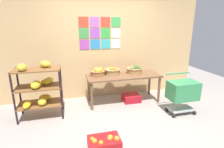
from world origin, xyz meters
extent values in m
plane|color=gray|center=(0.00, 0.00, 0.00)|extent=(9.05, 9.05, 0.00)
cube|color=tan|center=(0.00, 1.56, 1.44)|extent=(5.11, 0.06, 2.88)
cube|color=#E43F29|center=(-0.48, 1.52, 1.90)|extent=(0.23, 0.01, 0.23)
cube|color=#AF5BB4|center=(-0.22, 1.52, 1.90)|extent=(0.23, 0.01, 0.23)
cube|color=red|center=(0.05, 1.52, 1.90)|extent=(0.23, 0.01, 0.23)
cube|color=green|center=(0.31, 1.52, 1.90)|extent=(0.23, 0.01, 0.23)
cube|color=#409647|center=(-0.48, 1.52, 1.64)|extent=(0.23, 0.01, 0.23)
cube|color=purple|center=(-0.22, 1.52, 1.64)|extent=(0.23, 0.01, 0.23)
cube|color=green|center=(0.05, 1.52, 1.64)|extent=(0.23, 0.01, 0.23)
cube|color=silver|center=(0.31, 1.52, 1.64)|extent=(0.23, 0.01, 0.23)
cube|color=purple|center=(-0.48, 1.52, 1.37)|extent=(0.23, 0.01, 0.23)
cube|color=#2B84C9|center=(-0.22, 1.52, 1.37)|extent=(0.23, 0.01, 0.23)
cube|color=#36ADB2|center=(0.05, 1.52, 1.37)|extent=(0.23, 0.01, 0.23)
cube|color=white|center=(0.31, 1.52, 1.37)|extent=(0.23, 0.01, 0.23)
cylinder|color=black|center=(-1.91, 0.52, 0.51)|extent=(0.04, 0.04, 1.02)
cylinder|color=black|center=(-1.07, 0.52, 0.51)|extent=(0.04, 0.04, 1.02)
cylinder|color=black|center=(-1.91, 0.94, 0.51)|extent=(0.04, 0.04, 1.02)
cylinder|color=black|center=(-1.07, 0.94, 0.51)|extent=(0.04, 0.04, 1.02)
cube|color=brown|center=(-1.49, 0.73, 0.29)|extent=(0.87, 0.46, 0.03)
ellipsoid|color=yellow|center=(-1.42, 0.86, 0.36)|extent=(0.26, 0.19, 0.13)
ellipsoid|color=yellow|center=(-1.45, 0.63, 0.37)|extent=(0.17, 0.21, 0.15)
ellipsoid|color=yellow|center=(-1.72, 0.60, 0.35)|extent=(0.16, 0.31, 0.11)
cube|color=brown|center=(-1.49, 0.73, 0.65)|extent=(0.87, 0.46, 0.02)
ellipsoid|color=yellow|center=(-1.31, 0.86, 0.73)|extent=(0.24, 0.27, 0.13)
ellipsoid|color=yellow|center=(-1.53, 0.63, 0.73)|extent=(0.21, 0.30, 0.15)
ellipsoid|color=yellow|center=(-1.37, 0.83, 0.71)|extent=(0.27, 0.27, 0.10)
cube|color=brown|center=(-1.49, 0.73, 1.01)|extent=(0.87, 0.46, 0.02)
ellipsoid|color=gold|center=(-1.72, 0.61, 1.09)|extent=(0.17, 0.22, 0.14)
ellipsoid|color=gold|center=(-1.33, 0.80, 1.09)|extent=(0.29, 0.29, 0.14)
cube|color=brown|center=(0.37, 1.01, 0.66)|extent=(1.76, 0.64, 0.04)
cylinder|color=brown|center=(-0.44, 0.75, 0.32)|extent=(0.06, 0.06, 0.64)
cylinder|color=brown|center=(1.19, 0.75, 0.32)|extent=(0.06, 0.06, 0.64)
cylinder|color=brown|center=(-0.44, 1.27, 0.32)|extent=(0.06, 0.06, 0.64)
cylinder|color=brown|center=(1.19, 1.27, 0.32)|extent=(0.06, 0.06, 0.64)
cylinder|color=#A67C45|center=(0.68, 1.11, 0.74)|extent=(0.37, 0.37, 0.12)
torus|color=#A07D48|center=(0.68, 1.11, 0.80)|extent=(0.39, 0.39, 0.03)
sphere|color=#486139|center=(0.77, 1.19, 0.82)|extent=(0.09, 0.09, 0.09)
sphere|color=#3C6D39|center=(0.58, 1.03, 0.82)|extent=(0.07, 0.07, 0.07)
sphere|color=#436C2A|center=(0.77, 1.03, 0.82)|extent=(0.09, 0.09, 0.09)
sphere|color=#42662F|center=(0.70, 1.09, 0.83)|extent=(0.09, 0.09, 0.09)
cylinder|color=#A67F4B|center=(0.13, 1.15, 0.74)|extent=(0.37, 0.37, 0.12)
torus|color=#A07847|center=(0.13, 1.15, 0.80)|extent=(0.40, 0.40, 0.03)
sphere|color=orange|center=(0.12, 1.16, 0.82)|extent=(0.08, 0.08, 0.08)
sphere|color=orange|center=(0.18, 1.05, 0.82)|extent=(0.08, 0.08, 0.08)
sphere|color=orange|center=(0.10, 1.13, 0.82)|extent=(0.08, 0.08, 0.08)
cylinder|color=#97663A|center=(-0.24, 1.12, 0.74)|extent=(0.33, 0.33, 0.11)
torus|color=olive|center=(-0.24, 1.12, 0.79)|extent=(0.36, 0.36, 0.02)
sphere|color=gold|center=(-0.17, 1.15, 0.82)|extent=(0.11, 0.11, 0.11)
sphere|color=gold|center=(-0.25, 1.02, 0.81)|extent=(0.11, 0.11, 0.11)
sphere|color=gold|center=(-0.24, 1.12, 0.82)|extent=(0.10, 0.10, 0.10)
sphere|color=gold|center=(-0.19, 1.10, 0.82)|extent=(0.10, 0.10, 0.10)
sphere|color=gold|center=(-0.25, 1.22, 0.80)|extent=(0.11, 0.11, 0.11)
sphere|color=gold|center=(-0.26, 1.06, 0.81)|extent=(0.09, 0.09, 0.09)
cube|color=#AC1522|center=(0.57, 0.98, 0.08)|extent=(0.42, 0.36, 0.17)
cube|color=#AC161A|center=(-0.44, -0.53, 0.08)|extent=(0.49, 0.33, 0.16)
sphere|color=orange|center=(-0.51, -0.62, 0.16)|extent=(0.07, 0.07, 0.07)
sphere|color=orange|center=(-0.26, -0.60, 0.17)|extent=(0.09, 0.09, 0.09)
sphere|color=orange|center=(-0.59, -0.57, 0.17)|extent=(0.08, 0.08, 0.08)
sphere|color=orange|center=(-0.34, -0.53, 0.16)|extent=(0.10, 0.10, 0.10)
sphere|color=orange|center=(-0.36, -0.55, 0.16)|extent=(0.08, 0.08, 0.08)
sphere|color=orange|center=(-0.62, -0.50, 0.16)|extent=(0.07, 0.07, 0.07)
sphere|color=black|center=(1.14, 0.00, 0.04)|extent=(0.08, 0.08, 0.08)
sphere|color=black|center=(1.63, 0.00, 0.04)|extent=(0.08, 0.08, 0.08)
sphere|color=black|center=(1.14, 0.27, 0.04)|extent=(0.08, 0.08, 0.08)
sphere|color=black|center=(1.63, 0.27, 0.04)|extent=(0.08, 0.08, 0.08)
cube|color=#A5A8AD|center=(1.39, 0.14, 0.10)|extent=(0.52, 0.30, 0.03)
cube|color=#358D52|center=(1.39, 0.14, 0.52)|extent=(0.60, 0.38, 0.38)
cylinder|color=#358D52|center=(1.39, 0.35, 0.83)|extent=(0.57, 0.03, 0.03)
camera|label=1|loc=(-0.89, -2.79, 1.85)|focal=27.96mm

